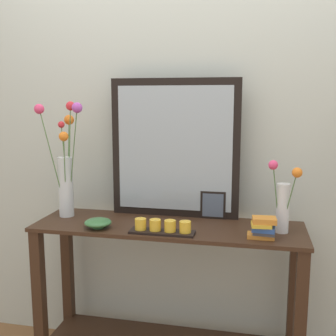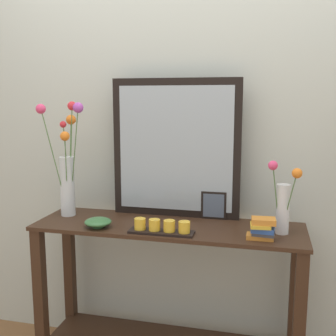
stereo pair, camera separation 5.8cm
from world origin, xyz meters
TOP-DOWN VIEW (x-y plane):
  - wall_back at (0.00, 0.33)m, footprint 6.40×0.08m
  - console_table at (0.00, 0.00)m, footprint 1.39×0.41m
  - mirror_leaning at (-0.00, 0.18)m, footprint 0.71×0.03m
  - tall_vase_left at (-0.58, 0.04)m, footprint 0.25×0.24m
  - vase_right at (0.57, -0.01)m, footprint 0.15×0.12m
  - candle_tray at (0.00, -0.14)m, footprint 0.32×0.09m
  - picture_frame_small at (0.21, 0.16)m, footprint 0.14×0.01m
  - decorative_bowl at (-0.34, -0.12)m, footprint 0.14×0.14m
  - book_stack at (0.48, -0.11)m, footprint 0.13×0.09m

SIDE VIEW (x-z plane):
  - console_table at x=0.00m, z-range 0.08..0.94m
  - decorative_bowl at x=-0.34m, z-range 0.86..0.91m
  - candle_tray at x=0.00m, z-range 0.85..0.92m
  - book_stack at x=0.48m, z-range 0.86..0.96m
  - picture_frame_small at x=0.21m, z-range 0.86..1.01m
  - vase_right at x=0.57m, z-range 0.83..1.19m
  - tall_vase_left at x=-0.58m, z-range 0.81..1.44m
  - mirror_leaning at x=0.00m, z-range 0.86..1.61m
  - wall_back at x=0.00m, z-range 0.00..2.70m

